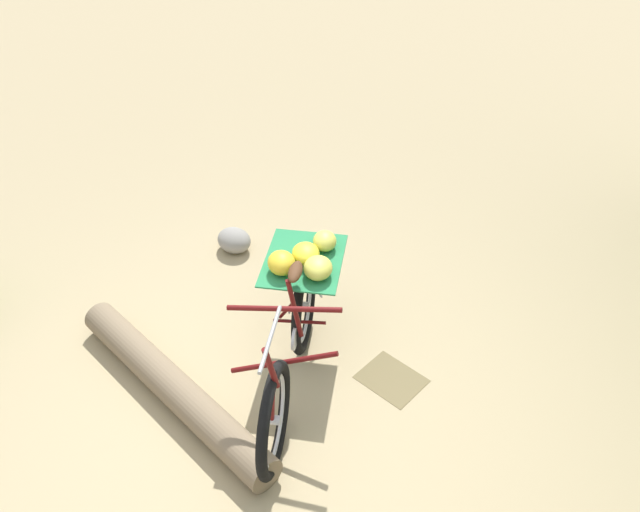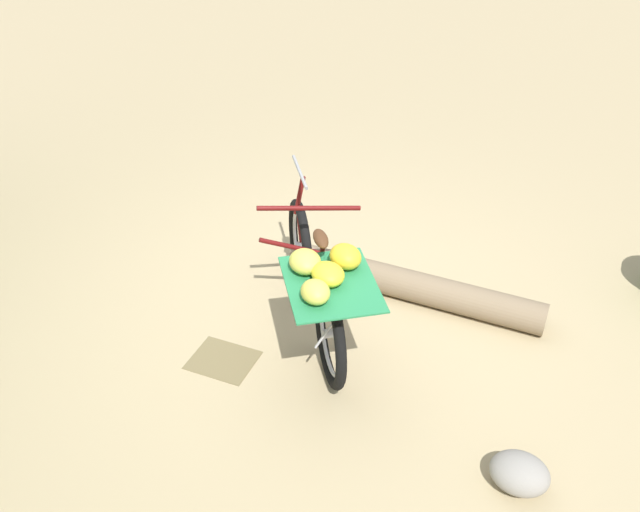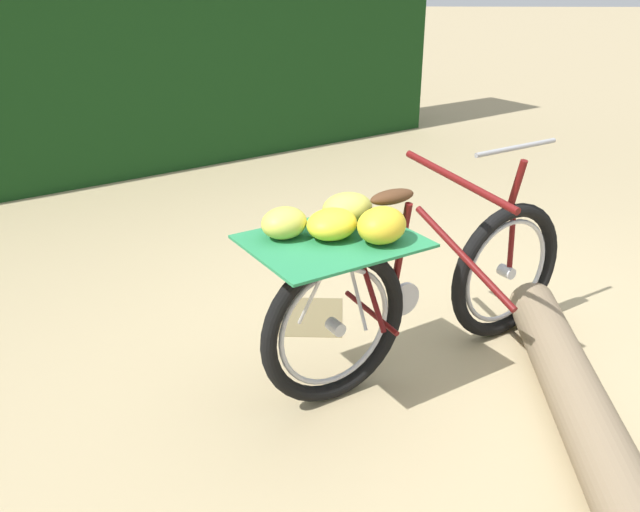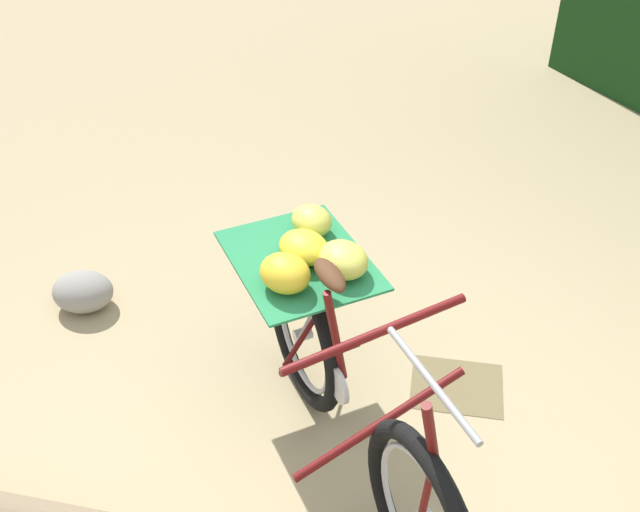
{
  "view_description": "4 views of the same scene",
  "coord_description": "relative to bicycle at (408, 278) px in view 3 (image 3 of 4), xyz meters",
  "views": [
    {
      "loc": [
        2.09,
        -1.87,
        3.5
      ],
      "look_at": [
        -0.35,
        0.75,
        0.76
      ],
      "focal_mm": 35.63,
      "sensor_mm": 36.0,
      "label": 1
    },
    {
      "loc": [
        -1.52,
        3.55,
        3.09
      ],
      "look_at": [
        -0.28,
        0.54,
        0.9
      ],
      "focal_mm": 36.35,
      "sensor_mm": 36.0,
      "label": 2
    },
    {
      "loc": [
        -2.83,
        0.59,
        1.8
      ],
      "look_at": [
        -0.51,
        0.67,
        0.76
      ],
      "focal_mm": 36.5,
      "sensor_mm": 36.0,
      "label": 3
    },
    {
      "loc": [
        0.12,
        -1.86,
        2.7
      ],
      "look_at": [
        -0.31,
        0.71,
        0.74
      ],
      "focal_mm": 42.22,
      "sensor_mm": 36.0,
      "label": 4
    }
  ],
  "objects": [
    {
      "name": "ground_plane",
      "position": [
        0.15,
        -0.28,
        -0.49
      ],
      "size": [
        60.0,
        60.0,
        0.0
      ],
      "primitive_type": "plane",
      "color": "tan"
    },
    {
      "name": "foliage_hedge",
      "position": [
        3.55,
        2.25,
        1.01
      ],
      "size": [
        4.66,
        5.72,
        3.0
      ],
      "primitive_type": "cube",
      "rotation": [
        0.0,
        0.0,
        2.22
      ],
      "color": "#143814",
      "rests_on": "ground_plane"
    },
    {
      "name": "bicycle",
      "position": [
        0.0,
        0.0,
        0.0
      ],
      "size": [
        1.25,
        1.64,
        1.03
      ],
      "rotation": [
        0.0,
        0.0,
        -0.98
      ],
      "color": "black",
      "rests_on": "ground_plane"
    },
    {
      "name": "fallen_log",
      "position": [
        -0.51,
        -0.7,
        -0.37
      ],
      "size": [
        2.01,
        0.32,
        0.24
      ],
      "primitive_type": "cylinder",
      "rotation": [
        0.0,
        1.57,
        -0.04
      ],
      "color": "#7F6B51",
      "rests_on": "ground_plane"
    },
    {
      "name": "leaf_litter_patch",
      "position": [
        0.5,
        0.48,
        -0.49
      ],
      "size": [
        0.44,
        0.36,
        0.01
      ],
      "primitive_type": "cube",
      "color": "olive",
      "rests_on": "ground_plane"
    }
  ]
}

